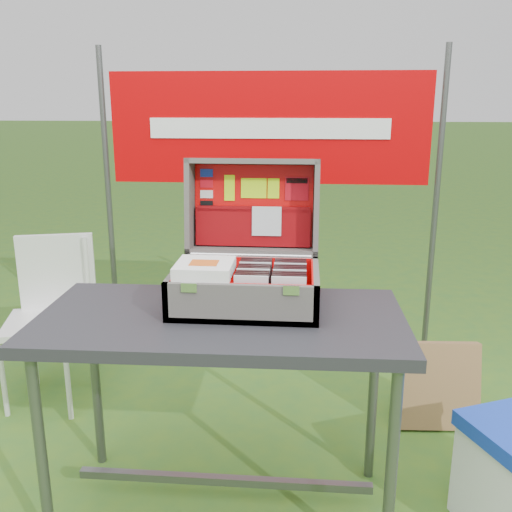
# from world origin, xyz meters

# --- Properties ---
(ground) EXTENTS (80.00, 80.00, 0.00)m
(ground) POSITION_xyz_m (0.00, 0.00, 0.00)
(ground) COLOR #316123
(ground) RESTS_ON ground
(table) EXTENTS (1.21, 0.62, 0.75)m
(table) POSITION_xyz_m (-0.08, -0.08, 0.38)
(table) COLOR #222227
(table) RESTS_ON ground
(table_top) EXTENTS (1.21, 0.62, 0.04)m
(table_top) POSITION_xyz_m (-0.08, -0.08, 0.73)
(table_top) COLOR #222227
(table_top) RESTS_ON ground
(table_leg_fl) EXTENTS (0.04, 0.04, 0.71)m
(table_leg_fl) POSITION_xyz_m (-0.62, -0.32, 0.36)
(table_leg_fl) COLOR #59595B
(table_leg_fl) RESTS_ON ground
(table_leg_fr) EXTENTS (0.04, 0.04, 0.71)m
(table_leg_fr) POSITION_xyz_m (0.46, -0.32, 0.36)
(table_leg_fr) COLOR #59595B
(table_leg_fr) RESTS_ON ground
(table_leg_bl) EXTENTS (0.04, 0.04, 0.71)m
(table_leg_bl) POSITION_xyz_m (-0.62, 0.16, 0.36)
(table_leg_bl) COLOR #59595B
(table_leg_bl) RESTS_ON ground
(table_leg_br) EXTENTS (0.04, 0.04, 0.71)m
(table_leg_br) POSITION_xyz_m (0.46, 0.16, 0.36)
(table_leg_br) COLOR #59595B
(table_leg_br) RESTS_ON ground
(table_brace) EXTENTS (1.05, 0.03, 0.03)m
(table_brace) POSITION_xyz_m (-0.08, -0.08, 0.12)
(table_brace) COLOR #59595B
(table_brace) RESTS_ON ground
(suitcase) EXTENTS (0.49, 0.51, 0.47)m
(suitcase) POSITION_xyz_m (-0.01, 0.07, 0.99)
(suitcase) COLOR #64615C
(suitcase) RESTS_ON table
(suitcase_base_bottom) EXTENTS (0.49, 0.35, 0.02)m
(suitcase_base_bottom) POSITION_xyz_m (-0.01, 0.01, 0.76)
(suitcase_base_bottom) COLOR #64615C
(suitcase_base_bottom) RESTS_ON table_top
(suitcase_base_wall_front) EXTENTS (0.49, 0.02, 0.13)m
(suitcase_base_wall_front) POSITION_xyz_m (-0.01, -0.16, 0.82)
(suitcase_base_wall_front) COLOR #64615C
(suitcase_base_wall_front) RESTS_ON table_top
(suitcase_base_wall_back) EXTENTS (0.49, 0.02, 0.13)m
(suitcase_base_wall_back) POSITION_xyz_m (-0.01, 0.18, 0.82)
(suitcase_base_wall_back) COLOR #64615C
(suitcase_base_wall_back) RESTS_ON table_top
(suitcase_base_wall_left) EXTENTS (0.02, 0.35, 0.13)m
(suitcase_base_wall_left) POSITION_xyz_m (-0.24, 0.01, 0.82)
(suitcase_base_wall_left) COLOR #64615C
(suitcase_base_wall_left) RESTS_ON table_top
(suitcase_base_wall_right) EXTENTS (0.02, 0.35, 0.13)m
(suitcase_base_wall_right) POSITION_xyz_m (0.23, 0.01, 0.82)
(suitcase_base_wall_right) COLOR #64615C
(suitcase_base_wall_right) RESTS_ON table_top
(suitcase_liner_floor) EXTENTS (0.45, 0.31, 0.01)m
(suitcase_liner_floor) POSITION_xyz_m (-0.01, 0.01, 0.78)
(suitcase_liner_floor) COLOR red
(suitcase_liner_floor) RESTS_ON suitcase_base_bottom
(suitcase_latch_left) EXTENTS (0.05, 0.01, 0.03)m
(suitcase_latch_left) POSITION_xyz_m (-0.16, -0.16, 0.87)
(suitcase_latch_left) COLOR silver
(suitcase_latch_left) RESTS_ON suitcase_base_wall_front
(suitcase_latch_right) EXTENTS (0.05, 0.01, 0.03)m
(suitcase_latch_right) POSITION_xyz_m (0.15, -0.16, 0.87)
(suitcase_latch_right) COLOR silver
(suitcase_latch_right) RESTS_ON suitcase_base_wall_front
(suitcase_hinge) EXTENTS (0.44, 0.02, 0.02)m
(suitcase_hinge) POSITION_xyz_m (-0.01, 0.19, 0.88)
(suitcase_hinge) COLOR silver
(suitcase_hinge) RESTS_ON suitcase_base_wall_back
(suitcase_lid_back) EXTENTS (0.49, 0.06, 0.35)m
(suitcase_lid_back) POSITION_xyz_m (-0.01, 0.33, 1.05)
(suitcase_lid_back) COLOR #64615C
(suitcase_lid_back) RESTS_ON suitcase_base_wall_back
(suitcase_lid_rim_far) EXTENTS (0.49, 0.13, 0.03)m
(suitcase_lid_rim_far) POSITION_xyz_m (-0.01, 0.29, 1.22)
(suitcase_lid_rim_far) COLOR #64615C
(suitcase_lid_rim_far) RESTS_ON suitcase_lid_back
(suitcase_lid_rim_near) EXTENTS (0.49, 0.13, 0.03)m
(suitcase_lid_rim_near) POSITION_xyz_m (-0.01, 0.25, 0.89)
(suitcase_lid_rim_near) COLOR #64615C
(suitcase_lid_rim_near) RESTS_ON suitcase_lid_back
(suitcase_lid_rim_left) EXTENTS (0.02, 0.17, 0.36)m
(suitcase_lid_rim_left) POSITION_xyz_m (-0.24, 0.27, 1.05)
(suitcase_lid_rim_left) COLOR #64615C
(suitcase_lid_rim_left) RESTS_ON suitcase_lid_back
(suitcase_lid_rim_right) EXTENTS (0.02, 0.17, 0.36)m
(suitcase_lid_rim_right) POSITION_xyz_m (0.23, 0.27, 1.05)
(suitcase_lid_rim_right) COLOR #64615C
(suitcase_lid_rim_right) RESTS_ON suitcase_lid_back
(suitcase_lid_liner) EXTENTS (0.45, 0.04, 0.31)m
(suitcase_lid_liner) POSITION_xyz_m (-0.01, 0.32, 1.05)
(suitcase_lid_liner) COLOR red
(suitcase_lid_liner) RESTS_ON suitcase_lid_back
(suitcase_liner_wall_front) EXTENTS (0.45, 0.01, 0.11)m
(suitcase_liner_wall_front) POSITION_xyz_m (-0.01, -0.14, 0.83)
(suitcase_liner_wall_front) COLOR red
(suitcase_liner_wall_front) RESTS_ON suitcase_base_bottom
(suitcase_liner_wall_back) EXTENTS (0.45, 0.01, 0.11)m
(suitcase_liner_wall_back) POSITION_xyz_m (-0.01, 0.16, 0.83)
(suitcase_liner_wall_back) COLOR red
(suitcase_liner_wall_back) RESTS_ON suitcase_base_bottom
(suitcase_liner_wall_left) EXTENTS (0.01, 0.31, 0.11)m
(suitcase_liner_wall_left) POSITION_xyz_m (-0.23, 0.01, 0.83)
(suitcase_liner_wall_left) COLOR red
(suitcase_liner_wall_left) RESTS_ON suitcase_base_bottom
(suitcase_liner_wall_right) EXTENTS (0.01, 0.31, 0.11)m
(suitcase_liner_wall_right) POSITION_xyz_m (0.22, 0.01, 0.83)
(suitcase_liner_wall_right) COLOR red
(suitcase_liner_wall_right) RESTS_ON suitcase_base_bottom
(suitcase_lid_pocket) EXTENTS (0.43, 0.05, 0.14)m
(suitcase_lid_pocket) POSITION_xyz_m (-0.01, 0.29, 0.97)
(suitcase_lid_pocket) COLOR maroon
(suitcase_lid_pocket) RESTS_ON suitcase_lid_liner
(suitcase_pocket_edge) EXTENTS (0.42, 0.02, 0.02)m
(suitcase_pocket_edge) POSITION_xyz_m (-0.01, 0.29, 1.04)
(suitcase_pocket_edge) COLOR maroon
(suitcase_pocket_edge) RESTS_ON suitcase_lid_pocket
(suitcase_pocket_cd) EXTENTS (0.11, 0.02, 0.11)m
(suitcase_pocket_cd) POSITION_xyz_m (0.05, 0.27, 1.00)
(suitcase_pocket_cd) COLOR silver
(suitcase_pocket_cd) RESTS_ON suitcase_lid_pocket
(lid_sticker_cc_a) EXTENTS (0.05, 0.01, 0.03)m
(lid_sticker_cc_a) POSITION_xyz_m (-0.19, 0.32, 1.17)
(lid_sticker_cc_a) COLOR #1933B2
(lid_sticker_cc_a) RESTS_ON suitcase_lid_liner
(lid_sticker_cc_b) EXTENTS (0.05, 0.01, 0.03)m
(lid_sticker_cc_b) POSITION_xyz_m (-0.19, 0.32, 1.13)
(lid_sticker_cc_b) COLOR red
(lid_sticker_cc_b) RESTS_ON suitcase_lid_liner
(lid_sticker_cc_c) EXTENTS (0.05, 0.01, 0.03)m
(lid_sticker_cc_c) POSITION_xyz_m (-0.19, 0.32, 1.09)
(lid_sticker_cc_c) COLOR white
(lid_sticker_cc_c) RESTS_ON suitcase_lid_liner
(lid_sticker_cc_d) EXTENTS (0.05, 0.01, 0.03)m
(lid_sticker_cc_d) POSITION_xyz_m (-0.19, 0.31, 1.05)
(lid_sticker_cc_d) COLOR black
(lid_sticker_cc_d) RESTS_ON suitcase_lid_liner
(lid_card_neon_tall) EXTENTS (0.04, 0.01, 0.10)m
(lid_card_neon_tall) POSITION_xyz_m (-0.10, 0.32, 1.11)
(lid_card_neon_tall) COLOR #C1FD0F
(lid_card_neon_tall) RESTS_ON suitcase_lid_liner
(lid_card_neon_main) EXTENTS (0.10, 0.01, 0.07)m
(lid_card_neon_main) POSITION_xyz_m (-0.01, 0.32, 1.11)
(lid_card_neon_main) COLOR #C1FD0F
(lid_card_neon_main) RESTS_ON suitcase_lid_liner
(lid_card_neon_small) EXTENTS (0.04, 0.01, 0.07)m
(lid_card_neon_small) POSITION_xyz_m (0.07, 0.32, 1.11)
(lid_card_neon_small) COLOR #C1FD0F
(lid_card_neon_small) RESTS_ON suitcase_lid_liner
(lid_sticker_band) EXTENTS (0.09, 0.01, 0.09)m
(lid_sticker_band) POSITION_xyz_m (0.16, 0.32, 1.11)
(lid_sticker_band) COLOR red
(lid_sticker_band) RESTS_ON suitcase_lid_liner
(lid_sticker_band_bar) EXTENTS (0.08, 0.01, 0.02)m
(lid_sticker_band_bar) POSITION_xyz_m (0.16, 0.32, 1.14)
(lid_sticker_band_bar) COLOR black
(lid_sticker_band_bar) RESTS_ON suitcase_lid_liner
(cd_left_0) EXTENTS (0.11, 0.01, 0.12)m
(cd_left_0) POSITION_xyz_m (0.02, -0.12, 0.84)
(cd_left_0) COLOR silver
(cd_left_0) RESTS_ON suitcase_liner_floor
(cd_left_1) EXTENTS (0.11, 0.01, 0.12)m
(cd_left_1) POSITION_xyz_m (0.02, -0.10, 0.84)
(cd_left_1) COLOR black
(cd_left_1) RESTS_ON suitcase_liner_floor
(cd_left_2) EXTENTS (0.11, 0.01, 0.12)m
(cd_left_2) POSITION_xyz_m (0.02, -0.08, 0.84)
(cd_left_2) COLOR black
(cd_left_2) RESTS_ON suitcase_liner_floor
(cd_left_3) EXTENTS (0.11, 0.01, 0.12)m
(cd_left_3) POSITION_xyz_m (0.02, -0.06, 0.84)
(cd_left_3) COLOR black
(cd_left_3) RESTS_ON suitcase_liner_floor
(cd_left_4) EXTENTS (0.11, 0.01, 0.12)m
(cd_left_4) POSITION_xyz_m (0.02, -0.04, 0.84)
(cd_left_4) COLOR silver
(cd_left_4) RESTS_ON suitcase_liner_floor
(cd_left_5) EXTENTS (0.11, 0.01, 0.12)m
(cd_left_5) POSITION_xyz_m (0.02, -0.02, 0.84)
(cd_left_5) COLOR black
(cd_left_5) RESTS_ON suitcase_liner_floor
(cd_left_6) EXTENTS (0.11, 0.01, 0.12)m
(cd_left_6) POSITION_xyz_m (0.02, -0.00, 0.84)
(cd_left_6) COLOR black
(cd_left_6) RESTS_ON suitcase_liner_floor
(cd_left_7) EXTENTS (0.11, 0.01, 0.12)m
(cd_left_7) POSITION_xyz_m (0.02, 0.02, 0.84)
(cd_left_7) COLOR black
(cd_left_7) RESTS_ON suitcase_liner_floor
(cd_left_8) EXTENTS (0.11, 0.01, 0.12)m
(cd_left_8) POSITION_xyz_m (0.02, 0.03, 0.84)
(cd_left_8) COLOR silver
(cd_left_8) RESTS_ON suitcase_liner_floor
(cd_left_9) EXTENTS (0.11, 0.01, 0.12)m
(cd_left_9) POSITION_xyz_m (0.02, 0.05, 0.84)
(cd_left_9) COLOR black
(cd_left_9) RESTS_ON suitcase_liner_floor
(cd_left_10) EXTENTS (0.11, 0.01, 0.12)m
(cd_left_10) POSITION_xyz_m (0.02, 0.07, 0.84)
(cd_left_10) COLOR black
(cd_left_10) RESTS_ON suitcase_liner_floor
(cd_left_11) EXTENTS (0.11, 0.01, 0.12)m
(cd_left_11) POSITION_xyz_m (0.02, 0.09, 0.84)
(cd_left_11) COLOR black
(cd_left_11) RESTS_ON suitcase_liner_floor
(cd_right_0) EXTENTS (0.11, 0.01, 0.12)m
(cd_right_0) POSITION_xyz_m (0.14, -0.12, 0.84)
(cd_right_0) COLOR silver
(cd_right_0) RESTS_ON suitcase_liner_floor
(cd_right_1) EXTENTS (0.11, 0.01, 0.12)m
(cd_right_1) POSITION_xyz_m (0.14, -0.10, 0.84)
(cd_right_1) COLOR black
(cd_right_1) RESTS_ON suitcase_liner_floor
(cd_right_2) EXTENTS (0.11, 0.01, 0.12)m
(cd_right_2) POSITION_xyz_m (0.14, -0.08, 0.84)
(cd_right_2) COLOR black
(cd_right_2) RESTS_ON suitcase_liner_floor
(cd_right_3) EXTENTS (0.11, 0.01, 0.12)m
(cd_right_3) POSITION_xyz_m (0.14, -0.06, 0.84)
(cd_right_3) COLOR black
(cd_right_3) RESTS_ON suitcase_liner_floor
(cd_right_4) EXTENTS (0.11, 0.01, 0.12)m
(cd_right_4) POSITION_xyz_m (0.14, -0.04, 0.84)
(cd_right_4) COLOR silver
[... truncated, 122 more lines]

